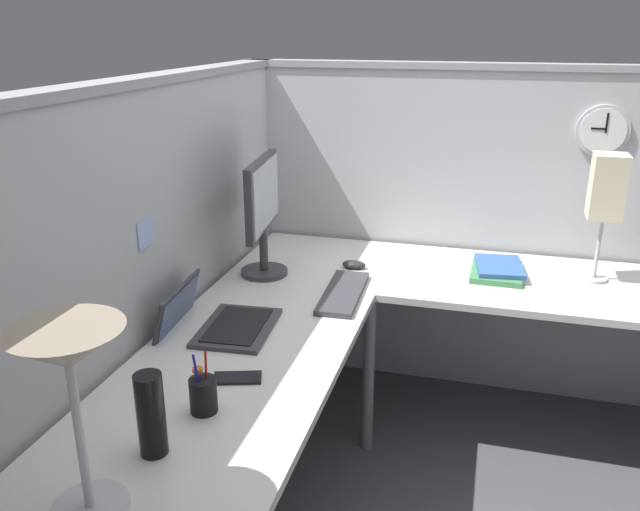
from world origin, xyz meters
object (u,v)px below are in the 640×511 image
keyboard (343,293)px  computer_mouse (354,265)px  laptop (211,321)px  cell_phone (237,378)px  pen_cup (203,395)px  book_stack (498,270)px  desk_lamp_dome (69,365)px  desk_lamp_paper (607,190)px  monitor (263,208)px  thermos_flask (151,415)px  wall_clock (603,131)px

keyboard → computer_mouse: 0.31m
laptop → cell_phone: bearing=-143.8°
pen_cup → book_stack: size_ratio=0.61×
keyboard → computer_mouse: computer_mouse is taller
desk_lamp_dome → desk_lamp_paper: bearing=-35.0°
pen_cup → cell_phone: 0.19m
keyboard → desk_lamp_dome: size_ratio=0.97×
monitor → pen_cup: (-1.03, -0.20, -0.24)m
thermos_flask → keyboard: bearing=-11.6°
cell_phone → wall_clock: bearing=-56.3°
thermos_flask → desk_lamp_paper: 1.96m
keyboard → pen_cup: bearing=165.9°
keyboard → thermos_flask: thermos_flask is taller
computer_mouse → thermos_flask: (-1.40, 0.20, 0.09)m
laptop → desk_lamp_dome: 0.98m
monitor → desk_lamp_paper: desk_lamp_paper is taller
book_stack → laptop: bearing=129.6°
laptop → pen_cup: pen_cup is taller
monitor → desk_lamp_dome: 1.46m
laptop → pen_cup: bearing=-157.8°
keyboard → desk_lamp_dome: bearing=166.4°
monitor → computer_mouse: monitor is taller
laptop → pen_cup: size_ratio=2.25×
desk_lamp_paper → wall_clock: size_ratio=2.41×
thermos_flask → desk_lamp_dome: bearing=171.5°
keyboard → computer_mouse: bearing=2.1°
keyboard → desk_lamp_dome: 1.38m
computer_mouse → book_stack: 0.62m
laptop → wall_clock: bearing=-50.4°
desk_lamp_dome → thermos_flask: size_ratio=2.02×
keyboard → book_stack: book_stack is taller
desk_lamp_paper → thermos_flask: bearing=142.0°
keyboard → cell_phone: bearing=164.8°
monitor → cell_phone: size_ratio=3.47×
pen_cup → computer_mouse: bearing=-7.5°
thermos_flask → desk_lamp_paper: desk_lamp_paper is taller
laptop → computer_mouse: (0.71, -0.36, -0.01)m
desk_lamp_dome → cell_phone: (0.61, -0.10, -0.36)m
desk_lamp_paper → computer_mouse: bearing=97.7°
desk_lamp_dome → book_stack: size_ratio=1.50×
pen_cup → book_stack: pen_cup is taller
computer_mouse → desk_lamp_dome: bearing=171.8°
keyboard → wall_clock: (0.71, -0.96, 0.57)m
laptop → desk_lamp_paper: (0.84, -1.36, 0.36)m
laptop → cell_phone: 0.38m
thermos_flask → wall_clock: 2.21m
computer_mouse → wall_clock: size_ratio=0.47×
monitor → laptop: monitor is taller
keyboard → wall_clock: bearing=-56.0°
laptop → monitor: bearing=-0.5°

